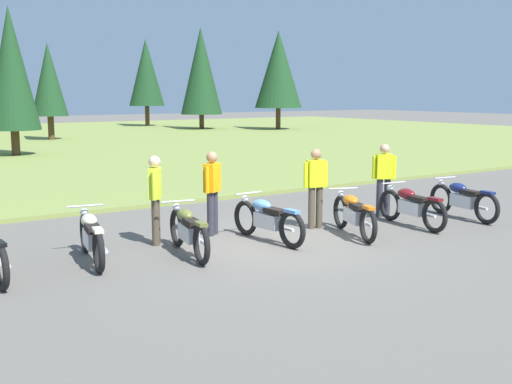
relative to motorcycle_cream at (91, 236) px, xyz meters
The scene contains 12 objects.
ground_plane 3.39m from the motorcycle_cream, 10.34° to the right, with size 140.00×140.00×0.00m, color #605B54.
forest_treeline 32.57m from the motorcycle_cream, 74.62° to the left, with size 45.24×22.60×8.83m.
motorcycle_cream is the anchor object (origin of this frame).
motorcycle_olive 1.64m from the motorcycle_cream, 17.23° to the right, with size 0.65×2.08×0.88m.
motorcycle_sky_blue 3.32m from the motorcycle_cream, ahead, with size 0.62×2.10×0.88m.
motorcycle_orange 5.10m from the motorcycle_cream, 10.82° to the right, with size 0.91×2.01×0.88m.
motorcycle_maroon 6.69m from the motorcycle_cream, ahead, with size 0.62×2.10×0.88m.
motorcycle_navy 8.30m from the motorcycle_cream, ahead, with size 0.62×2.10×0.88m.
rider_checking_bike 4.83m from the motorcycle_cream, ahead, with size 0.54×0.29×1.67m.
rider_with_back_turned 6.90m from the motorcycle_cream, ahead, with size 0.49×0.37×1.67m.
rider_near_row_end 2.82m from the motorcycle_cream, 13.37° to the left, with size 0.47×0.39×1.67m.
rider_in_hivis_vest 1.60m from the motorcycle_cream, 20.66° to the left, with size 0.37×0.49×1.67m.
Camera 1 is at (-6.69, -9.42, 2.81)m, focal length 44.01 mm.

